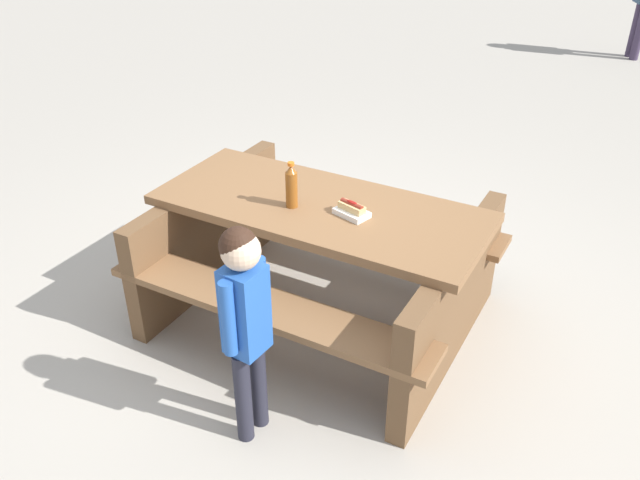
{
  "coord_description": "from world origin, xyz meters",
  "views": [
    {
      "loc": [
        2.13,
        -2.27,
        2.4
      ],
      "look_at": [
        0.0,
        0.0,
        0.52
      ],
      "focal_mm": 36.83,
      "sensor_mm": 36.0,
      "label": 1
    }
  ],
  "objects_px": {
    "picnic_table": "(320,252)",
    "soda_bottle": "(291,186)",
    "hotdog_tray": "(352,210)",
    "child_in_coat": "(245,310)"
  },
  "relations": [
    {
      "from": "picnic_table",
      "to": "hotdog_tray",
      "type": "height_order",
      "value": "hotdog_tray"
    },
    {
      "from": "picnic_table",
      "to": "hotdog_tray",
      "type": "bearing_deg",
      "value": 5.67
    },
    {
      "from": "picnic_table",
      "to": "child_in_coat",
      "type": "relative_size",
      "value": 1.89
    },
    {
      "from": "soda_bottle",
      "to": "child_in_coat",
      "type": "xyz_separation_m",
      "value": [
        0.47,
        -0.74,
        -0.16
      ]
    },
    {
      "from": "picnic_table",
      "to": "soda_bottle",
      "type": "distance_m",
      "value": 0.45
    },
    {
      "from": "picnic_table",
      "to": "hotdog_tray",
      "type": "distance_m",
      "value": 0.4
    },
    {
      "from": "soda_bottle",
      "to": "child_in_coat",
      "type": "height_order",
      "value": "child_in_coat"
    },
    {
      "from": "picnic_table",
      "to": "soda_bottle",
      "type": "bearing_deg",
      "value": -127.61
    },
    {
      "from": "hotdog_tray",
      "to": "child_in_coat",
      "type": "height_order",
      "value": "child_in_coat"
    },
    {
      "from": "hotdog_tray",
      "to": "child_in_coat",
      "type": "relative_size",
      "value": 0.17
    }
  ]
}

